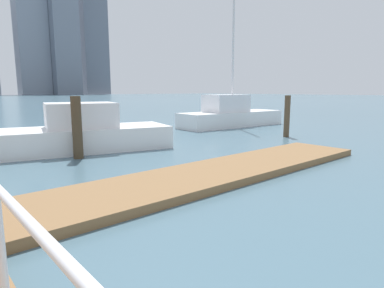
% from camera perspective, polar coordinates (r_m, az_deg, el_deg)
% --- Properties ---
extents(ground_plane, '(300.00, 300.00, 0.00)m').
position_cam_1_polar(ground_plane, '(14.53, -26.39, 0.08)').
color(ground_plane, '#476675').
extents(floating_dock, '(10.77, 2.00, 0.18)m').
position_cam_1_polar(floating_dock, '(7.98, 3.56, -5.22)').
color(floating_dock, olive).
rests_on(floating_dock, ground_plane).
extents(dock_piling_0, '(0.26, 0.26, 1.88)m').
position_cam_1_polar(dock_piling_0, '(15.42, 16.26, 4.68)').
color(dock_piling_0, brown).
rests_on(dock_piling_0, ground_plane).
extents(dock_piling_2, '(0.30, 0.30, 1.93)m').
position_cam_1_polar(dock_piling_2, '(10.64, -19.46, 2.71)').
color(dock_piling_2, '#473826').
rests_on(dock_piling_2, ground_plane).
extents(moored_boat_2, '(7.40, 3.83, 1.67)m').
position_cam_1_polar(moored_boat_2, '(12.06, -20.61, 1.56)').
color(moored_boat_2, white).
rests_on(moored_boat_2, ground_plane).
extents(moored_boat_3, '(6.87, 2.36, 9.47)m').
position_cam_1_polar(moored_boat_3, '(19.32, 6.71, 5.15)').
color(moored_boat_3, white).
rests_on(moored_boat_3, ground_plane).
extents(skyline_tower_5, '(13.41, 9.72, 60.70)m').
position_cam_1_polar(skyline_tower_5, '(176.33, -26.36, 17.66)').
color(skyline_tower_5, gray).
rests_on(skyline_tower_5, ground_plane).
extents(skyline_tower_6, '(13.03, 7.84, 63.71)m').
position_cam_1_polar(skyline_tower_6, '(175.02, -21.50, 18.54)').
color(skyline_tower_6, slate).
rests_on(skyline_tower_6, ground_plane).
extents(skyline_tower_7, '(13.62, 10.19, 72.91)m').
position_cam_1_polar(skyline_tower_7, '(193.39, -16.97, 19.22)').
color(skyline_tower_7, slate).
rests_on(skyline_tower_7, ground_plane).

